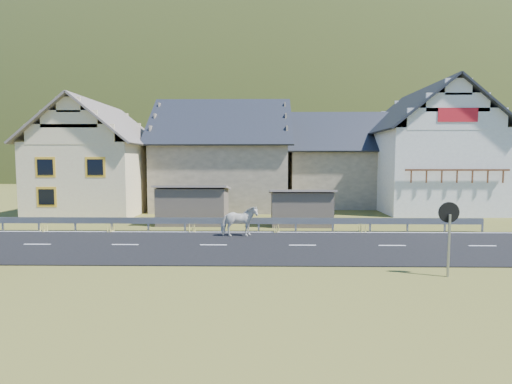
{
  "coord_description": "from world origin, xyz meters",
  "views": [
    {
      "loc": [
        2.2,
        -17.65,
        3.85
      ],
      "look_at": [
        1.85,
        3.98,
        2.11
      ],
      "focal_mm": 28.0,
      "sensor_mm": 36.0,
      "label": 1
    }
  ],
  "objects": [
    {
      "name": "house_white",
      "position": [
        15.0,
        14.0,
        5.06
      ],
      "size": [
        8.8,
        10.8,
        9.7
      ],
      "color": "white",
      "rests_on": "ground"
    },
    {
      "name": "guardrail",
      "position": [
        -0.0,
        3.68,
        0.56
      ],
      "size": [
        28.1,
        0.09,
        0.75
      ],
      "color": "#93969B",
      "rests_on": "ground"
    },
    {
      "name": "road",
      "position": [
        0.0,
        0.0,
        0.02
      ],
      "size": [
        60.0,
        7.0,
        0.04
      ],
      "primitive_type": "cube",
      "color": "black",
      "rests_on": "ground"
    },
    {
      "name": "shed_right",
      "position": [
        4.5,
        6.0,
        1.0
      ],
      "size": [
        3.8,
        2.9,
        2.2
      ],
      "primitive_type": "cube",
      "color": "brown",
      "rests_on": "ground"
    },
    {
      "name": "shed_left",
      "position": [
        -2.0,
        6.5,
        1.1
      ],
      "size": [
        4.3,
        3.3,
        2.4
      ],
      "primitive_type": "cube",
      "color": "brown",
      "rests_on": "ground"
    },
    {
      "name": "horse",
      "position": [
        1.04,
        2.06,
        0.81
      ],
      "size": [
        1.1,
        1.92,
        1.54
      ],
      "primitive_type": "imported",
      "rotation": [
        0.0,
        0.0,
        1.72
      ],
      "color": "silver",
      "rests_on": "road"
    },
    {
      "name": "house_cream",
      "position": [
        -10.0,
        12.0,
        4.36
      ],
      "size": [
        7.8,
        9.8,
        8.3
      ],
      "color": "beige",
      "rests_on": "ground"
    },
    {
      "name": "conifer_patch",
      "position": [
        -55.0,
        110.0,
        6.0
      ],
      "size": [
        76.0,
        50.0,
        28.0
      ],
      "primitive_type": "ellipsoid",
      "color": "black",
      "rests_on": "ground"
    },
    {
      "name": "traffic_mirror",
      "position": [
        8.33,
        -4.56,
        1.82
      ],
      "size": [
        0.69,
        0.19,
        2.48
      ],
      "rotation": [
        0.0,
        0.0,
        0.02
      ],
      "color": "#93969B",
      "rests_on": "ground"
    },
    {
      "name": "lane_markings",
      "position": [
        0.0,
        0.0,
        0.04
      ],
      "size": [
        60.0,
        6.6,
        0.01
      ],
      "primitive_type": "cube",
      "color": "silver",
      "rests_on": "road"
    },
    {
      "name": "house_stone_b",
      "position": [
        9.0,
        17.0,
        4.24
      ],
      "size": [
        9.8,
        8.8,
        8.1
      ],
      "color": "tan",
      "rests_on": "ground"
    },
    {
      "name": "mountain",
      "position": [
        5.0,
        180.0,
        -20.0
      ],
      "size": [
        440.0,
        280.0,
        260.0
      ],
      "primitive_type": "ellipsoid",
      "color": "#253112",
      "rests_on": "ground"
    },
    {
      "name": "house_stone_a",
      "position": [
        -1.0,
        15.0,
        4.63
      ],
      "size": [
        10.8,
        9.8,
        8.9
      ],
      "color": "tan",
      "rests_on": "ground"
    },
    {
      "name": "ground",
      "position": [
        0.0,
        0.0,
        0.0
      ],
      "size": [
        160.0,
        160.0,
        0.0
      ],
      "primitive_type": "plane",
      "color": "#4A4C1A",
      "rests_on": "ground"
    }
  ]
}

